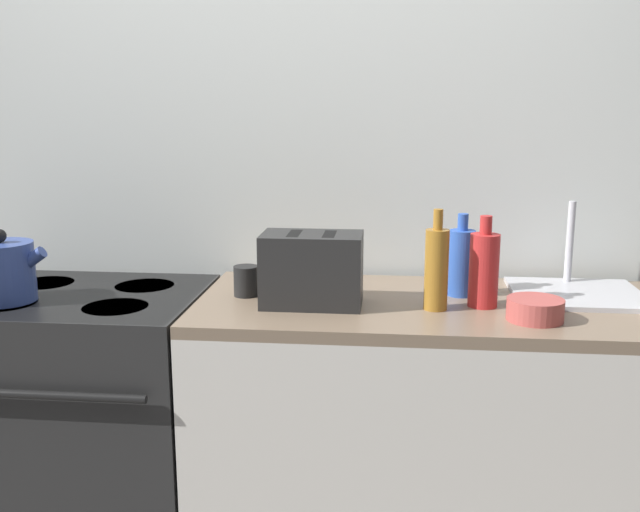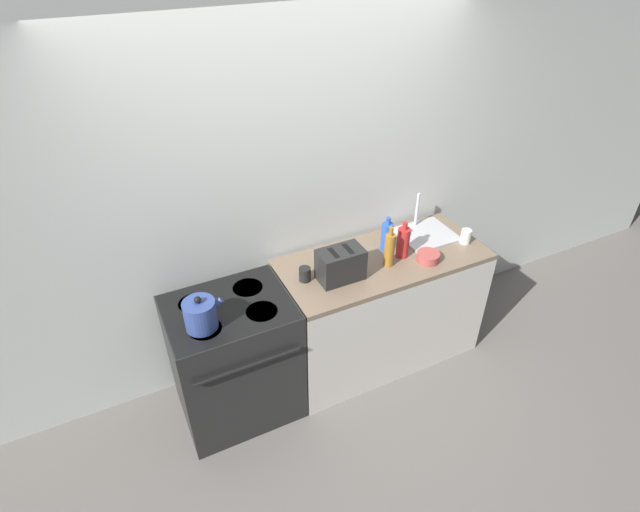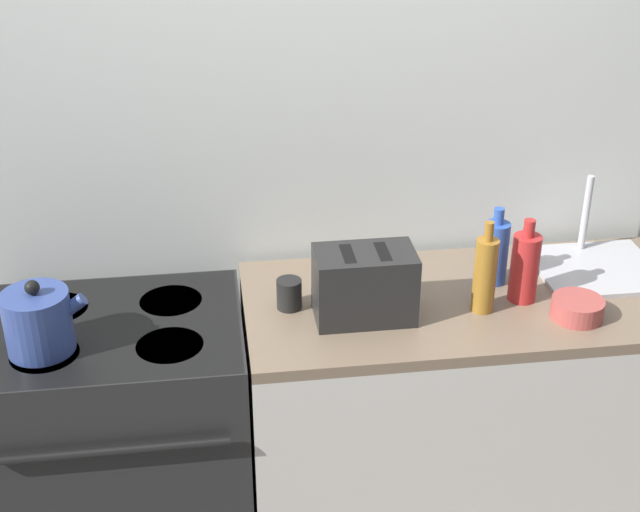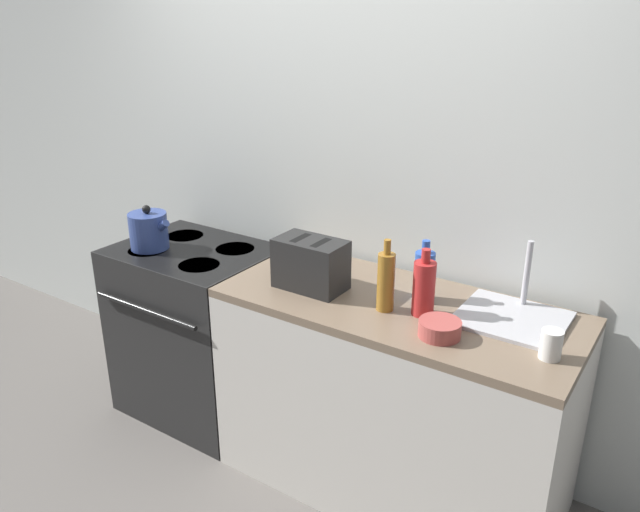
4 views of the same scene
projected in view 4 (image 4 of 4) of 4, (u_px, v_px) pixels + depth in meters
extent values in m
plane|color=slate|center=(255.00, 479.00, 2.88)|extent=(12.00, 12.00, 0.00)
cube|color=silver|center=(339.00, 173.00, 2.94)|extent=(8.00, 0.05, 2.60)
cube|color=black|center=(198.00, 331.00, 3.26)|extent=(0.77, 0.60, 0.91)
cube|color=black|center=(192.00, 251.00, 3.09)|extent=(0.76, 0.59, 0.02)
cylinder|color=black|center=(148.00, 251.00, 3.08)|extent=(0.19, 0.19, 0.01)
cylinder|color=black|center=(199.00, 266.00, 2.90)|extent=(0.19, 0.19, 0.01)
cylinder|color=black|center=(185.00, 236.00, 3.28)|extent=(0.19, 0.19, 0.01)
cylinder|color=black|center=(235.00, 250.00, 3.10)|extent=(0.19, 0.19, 0.01)
cylinder|color=black|center=(145.00, 310.00, 2.91)|extent=(0.66, 0.02, 0.02)
cube|color=silver|center=(393.00, 402.00, 2.70)|extent=(1.47, 0.65, 0.88)
cube|color=#7A6651|center=(397.00, 307.00, 2.53)|extent=(1.47, 0.65, 0.04)
cylinder|color=#33478C|center=(149.00, 231.00, 3.07)|extent=(0.19, 0.19, 0.18)
sphere|color=black|center=(146.00, 209.00, 3.03)|extent=(0.04, 0.04, 0.04)
cylinder|color=#33478C|center=(161.00, 227.00, 3.01)|extent=(0.11, 0.04, 0.09)
cube|color=black|center=(311.00, 264.00, 2.63)|extent=(0.30, 0.18, 0.22)
cube|color=black|center=(300.00, 239.00, 2.61)|extent=(0.04, 0.12, 0.01)
cube|color=black|center=(321.00, 243.00, 2.56)|extent=(0.04, 0.12, 0.01)
cube|color=#B7B7BC|center=(512.00, 318.00, 2.38)|extent=(0.40, 0.36, 0.01)
cylinder|color=silver|center=(527.00, 275.00, 2.44)|extent=(0.02, 0.02, 0.28)
cylinder|color=#B72828|center=(424.00, 289.00, 2.39)|extent=(0.09, 0.09, 0.22)
cylinder|color=#B72828|center=(426.00, 256.00, 2.34)|extent=(0.03, 0.03, 0.05)
cylinder|color=#2D56B7|center=(424.00, 276.00, 2.52)|extent=(0.08, 0.08, 0.21)
cylinder|color=#2D56B7|center=(426.00, 247.00, 2.47)|extent=(0.03, 0.03, 0.05)
cylinder|color=#9E6B23|center=(386.00, 282.00, 2.43)|extent=(0.07, 0.07, 0.24)
cylinder|color=#9E6B23|center=(387.00, 247.00, 2.37)|extent=(0.03, 0.03, 0.06)
cylinder|color=black|center=(282.00, 261.00, 2.82)|extent=(0.08, 0.08, 0.09)
cylinder|color=white|center=(551.00, 344.00, 2.11)|extent=(0.07, 0.07, 0.11)
cylinder|color=#B24C47|center=(440.00, 329.00, 2.26)|extent=(0.16, 0.16, 0.06)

